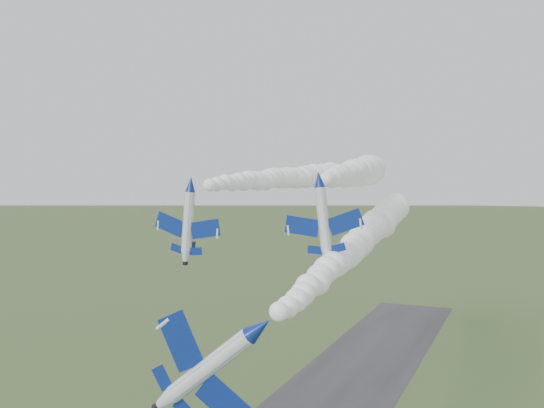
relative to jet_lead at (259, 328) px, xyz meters
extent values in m
cylinder|color=silver|center=(-0.05, 0.10, -0.03)|extent=(3.16, 8.92, 2.19)
cone|color=navy|center=(0.57, -5.37, -0.03)|extent=(2.44, 2.52, 2.19)
cone|color=silver|center=(-0.65, 5.37, -0.03)|extent=(2.39, 2.11, 2.19)
cylinder|color=black|center=(-0.76, 6.40, -0.03)|extent=(1.17, 0.74, 1.11)
ellipsoid|color=black|center=(0.65, -2.08, 0.34)|extent=(1.79, 3.14, 1.46)
cube|color=navy|center=(-2.22, 0.70, 2.29)|extent=(3.38, 2.83, 3.81)
cube|color=navy|center=(1.69, 1.14, -2.55)|extent=(3.38, 2.83, 3.81)
cube|color=navy|center=(-1.58, 4.32, 1.26)|extent=(1.51, 1.29, 1.68)
cube|color=navy|center=(0.50, 4.56, -1.32)|extent=(1.51, 1.29, 1.68)
cube|color=navy|center=(0.53, 4.31, 0.82)|extent=(2.03, 1.86, 1.54)
cylinder|color=silver|center=(-20.60, 24.02, 11.34)|extent=(1.62, 7.63, 1.47)
cone|color=navy|center=(-20.70, 19.22, 11.34)|extent=(1.51, 2.02, 1.47)
cone|color=silver|center=(-20.51, 28.63, 11.34)|extent=(1.50, 1.66, 1.47)
cylinder|color=black|center=(-20.49, 29.54, 11.34)|extent=(0.76, 0.56, 0.74)
ellipsoid|color=black|center=(-20.60, 22.06, 11.85)|extent=(1.03, 2.63, 0.98)
cube|color=navy|center=(-23.31, 24.80, 11.44)|extent=(4.20, 2.26, 0.48)
cube|color=navy|center=(-17.89, 24.69, 10.98)|extent=(4.20, 2.26, 0.48)
cube|color=navy|center=(-21.97, 27.85, 11.47)|extent=(1.83, 1.03, 0.24)
cube|color=navy|center=(-19.08, 27.79, 11.22)|extent=(1.83, 1.03, 0.24)
cube|color=navy|center=(-20.43, 27.60, 12.52)|extent=(0.31, 1.45, 1.99)
cylinder|color=silver|center=(-3.19, 24.38, 11.99)|extent=(2.45, 7.51, 1.46)
cone|color=navy|center=(-2.55, 19.77, 11.99)|extent=(1.71, 2.11, 1.46)
cone|color=silver|center=(-3.80, 28.82, 11.99)|extent=(1.66, 1.77, 1.46)
cylinder|color=black|center=(-3.92, 29.69, 11.99)|extent=(0.80, 0.62, 0.74)
ellipsoid|color=black|center=(-2.99, 22.49, 12.48)|extent=(1.31, 2.64, 0.97)
cube|color=navy|center=(-5.87, 24.72, 11.57)|extent=(4.28, 2.64, 0.57)
cube|color=navy|center=(-0.68, 25.44, 12.15)|extent=(4.28, 2.64, 0.57)
cube|color=navy|center=(-5.08, 27.84, 11.83)|extent=(1.87, 1.20, 0.28)
cube|color=navy|center=(-2.31, 28.23, 12.15)|extent=(1.87, 1.20, 0.28)
cube|color=navy|center=(-3.79, 27.81, 13.12)|extent=(0.51, 1.44, 1.93)
camera|label=1|loc=(19.89, -44.11, 12.00)|focal=40.00mm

